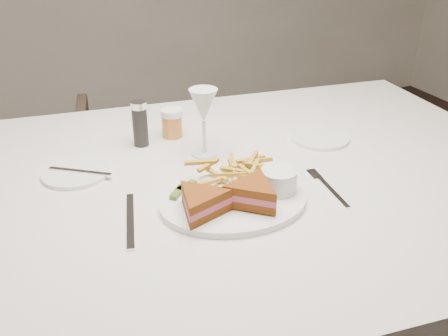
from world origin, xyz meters
TOP-DOWN VIEW (x-y plane):
  - table at (-0.10, 0.31)m, footprint 1.72×1.22m
  - chair_far at (-0.01, 1.27)m, footprint 0.72×0.68m
  - table_setting at (-0.10, 0.28)m, footprint 0.81×0.63m

SIDE VIEW (x-z plane):
  - chair_far at x=-0.01m, z-range 0.00..0.65m
  - table at x=-0.10m, z-range 0.00..0.75m
  - table_setting at x=-0.10m, z-range 0.70..0.88m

